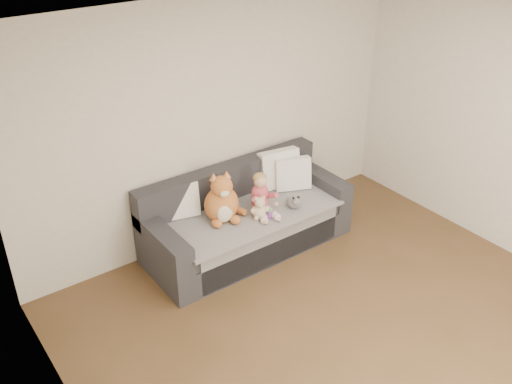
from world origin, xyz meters
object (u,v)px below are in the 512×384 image
sofa (245,221)px  sippy_cup (270,213)px  teddy_bear (260,209)px  toddler (261,195)px  plush_cat (222,202)px

sofa → sippy_cup: size_ratio=19.06×
teddy_bear → sippy_cup: size_ratio=2.18×
toddler → plush_cat: bearing=-178.7°
sofa → plush_cat: (-0.31, -0.04, 0.37)m
sofa → toddler: bearing=-51.7°
toddler → plush_cat: 0.43m
plush_cat → sippy_cup: (0.40, -0.27, -0.14)m
sippy_cup → teddy_bear: bearing=140.9°
teddy_bear → sippy_cup: teddy_bear is taller
toddler → sippy_cup: bearing=-82.6°
toddler → plush_cat: plush_cat is taller
sofa → toddler: 0.38m
sippy_cup → plush_cat: bearing=146.1°
plush_cat → sippy_cup: 0.50m
plush_cat → sippy_cup: plush_cat is taller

